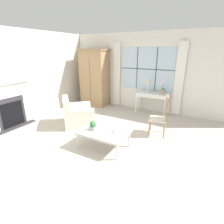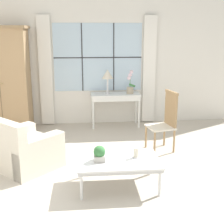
# 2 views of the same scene
# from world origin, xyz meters

# --- Properties ---
(ground_plane) EXTENTS (14.00, 14.00, 0.00)m
(ground_plane) POSITION_xyz_m (0.00, 0.00, 0.00)
(ground_plane) COLOR #BCB2A3
(wall_back_windowed) EXTENTS (7.20, 0.14, 2.80)m
(wall_back_windowed) POSITION_xyz_m (0.00, 3.02, 1.39)
(wall_back_windowed) COLOR silver
(wall_back_windowed) RESTS_ON ground_plane
(armoire) EXTENTS (1.15, 0.69, 2.23)m
(armoire) POSITION_xyz_m (-2.04, 2.64, 1.12)
(armoire) COLOR tan
(armoire) RESTS_ON ground_plane
(console_table) EXTENTS (1.11, 0.48, 0.75)m
(console_table) POSITION_xyz_m (0.37, 2.70, 0.66)
(console_table) COLOR white
(console_table) RESTS_ON ground_plane
(table_lamp) EXTENTS (0.25, 0.25, 0.55)m
(table_lamp) POSITION_xyz_m (0.19, 2.67, 1.18)
(table_lamp) COLOR silver
(table_lamp) RESTS_ON console_table
(potted_orchid) EXTENTS (0.20, 0.16, 0.53)m
(potted_orchid) POSITION_xyz_m (0.70, 2.70, 0.95)
(potted_orchid) COLOR tan
(potted_orchid) RESTS_ON console_table
(armchair_upholstered) EXTENTS (1.28, 1.28, 0.85)m
(armchair_upholstered) POSITION_xyz_m (-1.32, 0.61, 0.28)
(armchair_upholstered) COLOR beige
(armchair_upholstered) RESTS_ON ground_plane
(side_chair_wooden) EXTENTS (0.52, 0.52, 1.09)m
(side_chair_wooden) POSITION_xyz_m (1.13, 1.16, 0.59)
(side_chair_wooden) COLOR beige
(side_chair_wooden) RESTS_ON ground_plane
(coffee_table) EXTENTS (1.13, 0.73, 0.41)m
(coffee_table) POSITION_xyz_m (0.11, -0.17, 0.37)
(coffee_table) COLOR silver
(coffee_table) RESTS_ON ground_plane
(potted_plant_small) EXTENTS (0.16, 0.16, 0.22)m
(potted_plant_small) POSITION_xyz_m (-0.15, -0.20, 0.52)
(potted_plant_small) COLOR #BCB7AD
(potted_plant_small) RESTS_ON coffee_table
(pillar_candle) EXTENTS (0.09, 0.09, 0.16)m
(pillar_candle) POSITION_xyz_m (0.36, -0.13, 0.48)
(pillar_candle) COLOR silver
(pillar_candle) RESTS_ON coffee_table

